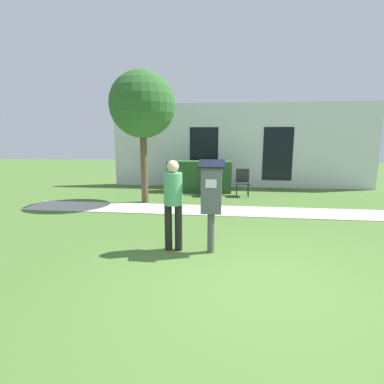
{
  "coord_description": "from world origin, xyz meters",
  "views": [
    {
      "loc": [
        -0.41,
        -3.81,
        1.99
      ],
      "look_at": [
        -1.03,
        1.12,
        1.05
      ],
      "focal_mm": 28.0,
      "sensor_mm": 36.0,
      "label": 1
    }
  ],
  "objects_px": {
    "outdoor_chair_left": "(209,180)",
    "outdoor_chair_middle": "(243,180)",
    "parking_meter": "(211,194)",
    "person_standing": "(173,198)"
  },
  "relations": [
    {
      "from": "outdoor_chair_left",
      "to": "outdoor_chair_middle",
      "type": "distance_m",
      "value": 1.11
    },
    {
      "from": "person_standing",
      "to": "outdoor_chair_middle",
      "type": "distance_m",
      "value": 5.25
    },
    {
      "from": "outdoor_chair_left",
      "to": "outdoor_chair_middle",
      "type": "relative_size",
      "value": 1.0
    },
    {
      "from": "outdoor_chair_left",
      "to": "outdoor_chair_middle",
      "type": "height_order",
      "value": "same"
    },
    {
      "from": "person_standing",
      "to": "outdoor_chair_middle",
      "type": "height_order",
      "value": "person_standing"
    },
    {
      "from": "person_standing",
      "to": "outdoor_chair_middle",
      "type": "xyz_separation_m",
      "value": [
        1.39,
        5.04,
        -0.4
      ]
    },
    {
      "from": "outdoor_chair_middle",
      "to": "parking_meter",
      "type": "bearing_deg",
      "value": -114.58
    },
    {
      "from": "parking_meter",
      "to": "outdoor_chair_middle",
      "type": "distance_m",
      "value": 5.14
    },
    {
      "from": "person_standing",
      "to": "outdoor_chair_left",
      "type": "xyz_separation_m",
      "value": [
        0.29,
        4.98,
        -0.4
      ]
    },
    {
      "from": "outdoor_chair_left",
      "to": "outdoor_chair_middle",
      "type": "xyz_separation_m",
      "value": [
        1.1,
        0.06,
        0.0
      ]
    }
  ]
}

